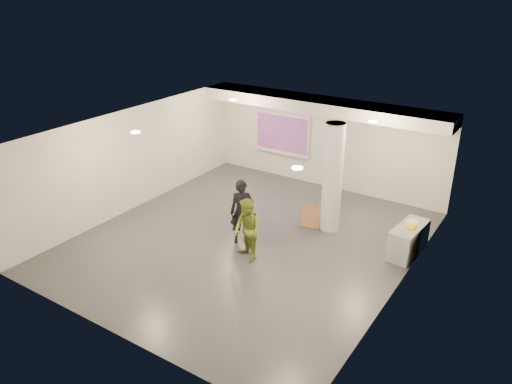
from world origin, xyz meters
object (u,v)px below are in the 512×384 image
Objects in this scene: credenza at (408,240)px; woman at (242,212)px; man at (247,230)px; column at (332,178)px; projection_screen at (282,134)px.

woman is at bearing -149.78° from credenza.
man reaches higher than credenza.
column is 1.89× the size of man.
credenza is at bearing -28.03° from projection_screen.
credenza is 4.02m from man.
man is at bearing -81.61° from woman.
projection_screen reaches higher than credenza.
column is 2.26× the size of credenza.
projection_screen is at bearing 74.28° from woman.
credenza is (5.32, -2.83, -1.14)m from projection_screen.
column is 4.08m from projection_screen.
projection_screen reaches higher than woman.
projection_screen reaches higher than man.
column is 1.43× the size of projection_screen.
woman reaches higher than credenza.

